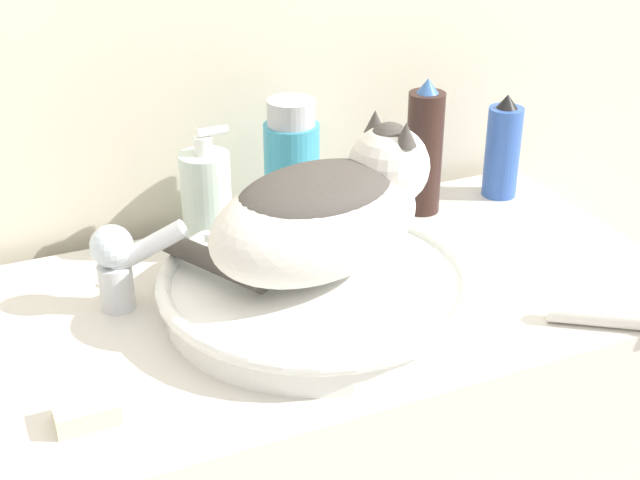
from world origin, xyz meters
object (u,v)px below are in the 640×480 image
object	(u,v)px
cat	(325,210)
faucet	(120,261)
mouthwash_bottle	(292,173)
soap_pump_bottle	(207,203)
soap_bar	(86,412)
spray_bottle_trigger	(503,150)
cream_tube	(609,317)
hairspray_can_black	(424,151)

from	to	relation	value
cat	faucet	size ratio (longest dim) A/B	2.69
cat	mouthwash_bottle	xyz separation A→B (m)	(0.04, 0.20, -0.03)
cat	soap_pump_bottle	world-z (taller)	cat
cat	soap_bar	world-z (taller)	cat
cat	mouthwash_bottle	world-z (taller)	cat
soap_pump_bottle	soap_bar	xyz separation A→B (m)	(-0.23, -0.31, -0.07)
faucet	soap_pump_bottle	xyz separation A→B (m)	(0.15, 0.10, 0.01)
cat	spray_bottle_trigger	distance (m)	0.45
cat	cream_tube	size ratio (longest dim) A/B	2.50
faucet	soap_bar	xyz separation A→B (m)	(-0.09, -0.21, -0.06)
soap_pump_bottle	mouthwash_bottle	distance (m)	0.13
spray_bottle_trigger	cream_tube	bearing A→B (deg)	-104.61
hairspray_can_black	spray_bottle_trigger	bearing A→B (deg)	0.00
soap_bar	cat	bearing A→B (deg)	19.66
cat	cream_tube	distance (m)	0.37
faucet	soap_bar	size ratio (longest dim) A/B	1.84
cat	mouthwash_bottle	distance (m)	0.20
spray_bottle_trigger	cat	bearing A→B (deg)	-153.90
cream_tube	mouthwash_bottle	bearing A→B (deg)	124.07
faucet	cream_tube	world-z (taller)	faucet
spray_bottle_trigger	soap_bar	distance (m)	0.79
cat	hairspray_can_black	xyz separation A→B (m)	(0.25, 0.20, -0.03)
mouthwash_bottle	soap_bar	distance (m)	0.49
cat	soap_bar	size ratio (longest dim) A/B	4.95
mouthwash_bottle	faucet	bearing A→B (deg)	-159.84
spray_bottle_trigger	mouthwash_bottle	xyz separation A→B (m)	(-0.36, -0.00, 0.02)
soap_pump_bottle	cream_tube	bearing A→B (deg)	-44.75
spray_bottle_trigger	mouthwash_bottle	bearing A→B (deg)	-180.00
faucet	soap_bar	bearing A→B (deg)	-88.97
cat	mouthwash_bottle	size ratio (longest dim) A/B	1.59
faucet	spray_bottle_trigger	xyz separation A→B (m)	(0.64, 0.10, 0.01)
faucet	mouthwash_bottle	distance (m)	0.29
cat	mouthwash_bottle	bearing A→B (deg)	66.01
soap_bar	hairspray_can_black	bearing A→B (deg)	28.26
faucet	mouthwash_bottle	world-z (taller)	mouthwash_bottle
soap_pump_bottle	cat	bearing A→B (deg)	-64.52
soap_pump_bottle	spray_bottle_trigger	size ratio (longest dim) A/B	1.10
cat	soap_pump_bottle	bearing A→B (deg)	101.87
cat	hairspray_can_black	size ratio (longest dim) A/B	1.56
mouthwash_bottle	soap_bar	bearing A→B (deg)	-139.30
hairspray_can_black	soap_bar	xyz separation A→B (m)	(-0.58, -0.31, -0.09)
hairspray_can_black	faucet	bearing A→B (deg)	-168.43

